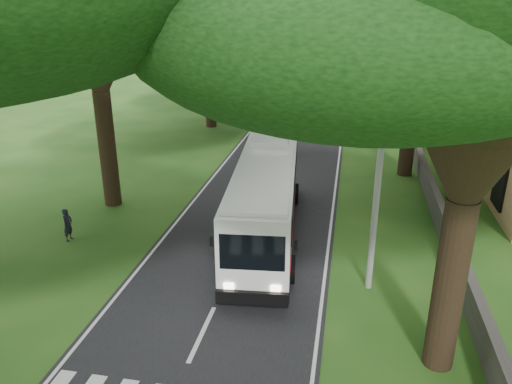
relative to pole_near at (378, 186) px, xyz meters
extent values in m
plane|color=#1F4E16|center=(-5.50, -6.00, -4.18)|extent=(140.00, 140.00, 0.00)
cube|color=black|center=(-5.50, 19.00, -4.17)|extent=(8.00, 120.00, 0.04)
cube|color=#383533|center=(3.50, 18.00, -3.58)|extent=(0.35, 50.00, 1.20)
cylinder|color=gray|center=(0.00, 0.00, -0.18)|extent=(0.24, 0.24, 8.00)
cube|color=gray|center=(0.00, 0.00, 3.22)|extent=(1.60, 0.10, 0.10)
cube|color=gray|center=(0.00, 0.00, 2.62)|extent=(1.20, 0.10, 0.10)
cylinder|color=gray|center=(0.00, 20.00, -0.18)|extent=(0.24, 0.24, 8.00)
cube|color=gray|center=(0.00, 20.00, 3.22)|extent=(1.60, 0.10, 0.10)
cube|color=gray|center=(0.00, 20.00, 2.62)|extent=(1.20, 0.10, 0.10)
cylinder|color=gray|center=(0.00, 40.00, -0.18)|extent=(0.24, 0.24, 8.00)
cube|color=gray|center=(0.00, 40.00, 3.22)|extent=(1.60, 0.10, 0.10)
cube|color=gray|center=(0.00, 40.00, 2.62)|extent=(1.20, 0.10, 0.10)
cylinder|color=black|center=(-13.50, 6.00, -1.12)|extent=(0.90, 0.90, 6.12)
cone|color=black|center=(-13.50, 6.00, 3.84)|extent=(3.20, 3.20, 3.80)
cylinder|color=black|center=(-13.00, 24.00, -1.36)|extent=(0.90, 0.90, 5.63)
cone|color=black|center=(-13.00, 24.00, 3.35)|extent=(3.20, 3.20, 3.80)
cylinder|color=black|center=(-14.00, 42.00, -1.21)|extent=(0.90, 0.90, 5.93)
cone|color=black|center=(-14.00, 42.00, 3.65)|extent=(3.20, 3.20, 3.80)
cylinder|color=black|center=(2.00, -4.00, -1.47)|extent=(0.90, 0.90, 5.42)
cone|color=black|center=(2.00, -4.00, 3.14)|extent=(3.20, 3.20, 3.80)
cylinder|color=black|center=(2.50, 14.00, -1.29)|extent=(0.90, 0.90, 5.78)
cone|color=black|center=(2.50, 14.00, 3.50)|extent=(3.20, 3.20, 3.80)
cylinder|color=black|center=(2.00, 32.00, -1.47)|extent=(0.90, 0.90, 5.41)
cone|color=black|center=(2.00, 32.00, 3.13)|extent=(3.20, 3.20, 3.80)
cylinder|color=black|center=(3.00, 50.00, -1.02)|extent=(0.90, 0.90, 6.33)
cone|color=black|center=(3.00, 50.00, 4.05)|extent=(3.20, 3.20, 3.80)
cube|color=white|center=(-4.70, 3.82, -2.19)|extent=(3.75, 12.62, 3.06)
cube|color=black|center=(-4.73, 4.13, -1.75)|extent=(3.59, 10.36, 1.14)
cube|color=black|center=(-4.70, 3.82, -3.66)|extent=(3.79, 12.66, 0.36)
cube|color=#AC0B16|center=(-4.70, 3.82, -2.89)|extent=(3.68, 11.39, 0.19)
cube|color=white|center=(-4.70, 3.82, -0.60)|extent=(3.48, 11.98, 0.19)
cylinder|color=black|center=(-5.60, -0.43, -3.61)|extent=(0.47, 1.17, 1.14)
cylinder|color=black|center=(-3.02, -0.19, -3.61)|extent=(0.47, 1.17, 1.14)
cylinder|color=black|center=(-6.36, 7.62, -3.61)|extent=(0.47, 1.17, 1.14)
cylinder|color=black|center=(-3.78, 7.86, -3.61)|extent=(0.47, 1.17, 1.14)
imported|color=#B0AFB4|center=(-8.32, 31.60, -3.51)|extent=(1.76, 3.87, 1.29)
imported|color=navy|center=(-7.34, 47.98, -3.51)|extent=(1.42, 3.92, 1.28)
imported|color=maroon|center=(-4.70, 56.21, -3.47)|extent=(2.77, 4.96, 1.36)
imported|color=black|center=(-13.52, 1.54, -3.40)|extent=(0.39, 0.58, 1.55)
camera|label=1|loc=(-1.14, -17.21, 6.29)|focal=35.00mm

